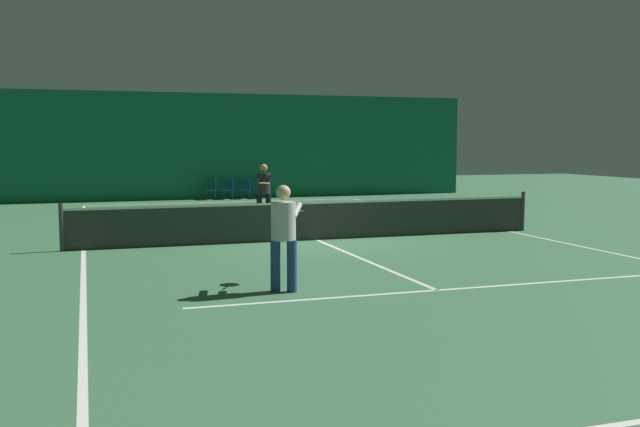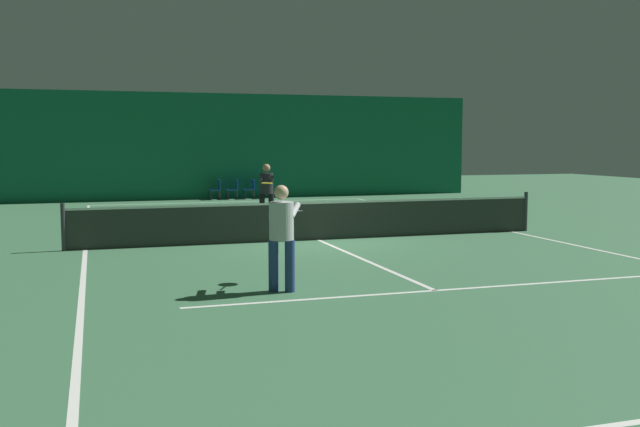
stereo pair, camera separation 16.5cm
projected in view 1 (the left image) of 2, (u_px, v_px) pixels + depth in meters
ground_plane at (316, 240)px, 17.69m from camera, size 60.00×60.00×0.00m
backdrop_curtain at (217, 146)px, 30.47m from camera, size 23.00×0.12×4.50m
court_line_baseline_far at (226, 202)px, 28.94m from camera, size 11.00×0.10×0.00m
court_line_service_far at (257, 215)px, 23.74m from camera, size 8.25×0.10×0.00m
court_line_service_near at (437, 290)px, 11.65m from camera, size 8.25×0.10×0.00m
court_line_sideline_left at (84, 250)px, 15.98m from camera, size 0.10×23.80×0.00m
court_line_sideline_right at (508, 231)px, 19.41m from camera, size 0.10×23.80×0.00m
court_line_centre at (316, 240)px, 17.69m from camera, size 0.10×12.80×0.00m
tennis_net at (316, 219)px, 17.64m from camera, size 12.00×0.10×1.07m
player_near at (284, 230)px, 11.49m from camera, size 0.94×1.39×1.73m
player_far at (264, 188)px, 21.46m from camera, size 0.67×1.44×1.77m
courtside_chair_0 at (212, 188)px, 30.02m from camera, size 0.44×0.44×0.84m
courtside_chair_1 at (229, 188)px, 30.25m from camera, size 0.44×0.44×0.84m
courtside_chair_2 at (246, 188)px, 30.47m from camera, size 0.44×0.44×0.84m
courtside_chair_3 at (263, 187)px, 30.70m from camera, size 0.44×0.44×0.84m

